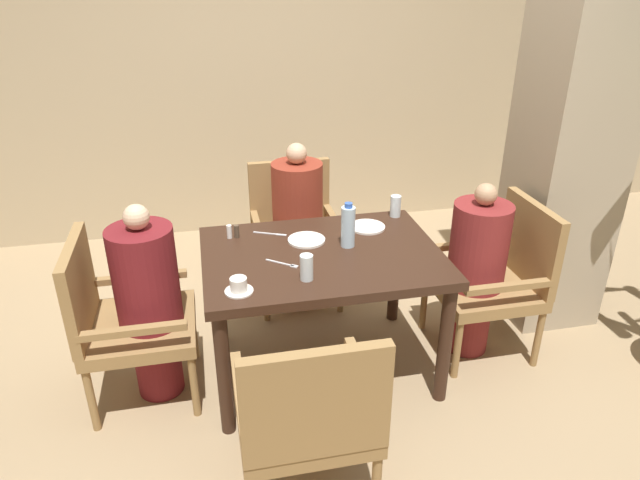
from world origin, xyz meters
TOP-DOWN VIEW (x-y plane):
  - ground_plane at (0.00, 0.00)m, footprint 16.00×16.00m
  - wall_back at (0.00, 2.06)m, footprint 8.00×0.06m
  - pillar_stone at (1.55, 0.30)m, footprint 0.52×0.52m
  - dining_table at (0.00, 0.00)m, footprint 1.23×0.90m
  - chair_left_side at (-1.03, 0.00)m, footprint 0.55×0.55m
  - diner_in_left_chair at (-0.89, 0.00)m, footprint 0.32×0.32m
  - chair_far_side at (0.00, 0.87)m, footprint 0.55×0.55m
  - diner_in_far_chair at (-0.00, 0.72)m, footprint 0.32×0.32m
  - chair_right_side at (1.03, 0.00)m, footprint 0.55×0.55m
  - diner_in_right_chair at (0.89, 0.00)m, footprint 0.32×0.32m
  - chair_near_corner at (-0.25, -0.87)m, footprint 0.55×0.55m
  - plate_main_left at (-0.05, 0.15)m, footprint 0.20×0.20m
  - plate_main_right at (0.32, 0.24)m, footprint 0.20×0.20m
  - teacup_with_saucer at (-0.45, -0.31)m, footprint 0.13×0.13m
  - water_bottle at (0.15, 0.05)m, footprint 0.07×0.07m
  - glass_tall_near at (0.52, 0.37)m, footprint 0.06×0.06m
  - glass_tall_mid at (-0.13, -0.26)m, footprint 0.06×0.06m
  - salt_shaker at (-0.45, 0.27)m, footprint 0.03×0.03m
  - pepper_shaker at (-0.42, 0.27)m, footprint 0.03×0.03m
  - fork_beside_plate at (-0.21, -0.09)m, footprint 0.15×0.12m
  - knife_beside_plate at (-0.22, 0.27)m, footprint 0.18×0.09m

SIDE VIEW (x-z plane):
  - ground_plane at x=0.00m, z-range 0.00..0.00m
  - chair_left_side at x=-1.03m, z-range 0.03..0.93m
  - chair_far_side at x=0.00m, z-range 0.03..0.93m
  - chair_right_side at x=1.03m, z-range 0.03..0.93m
  - chair_near_corner at x=-0.25m, z-range 0.03..0.93m
  - diner_in_right_chair at x=0.89m, z-range 0.01..1.06m
  - diner_in_left_chair at x=-0.89m, z-range 0.01..1.09m
  - diner_in_far_chair at x=0.00m, z-range 0.01..1.12m
  - dining_table at x=0.00m, z-range 0.27..1.00m
  - fork_beside_plate at x=-0.21m, z-range 0.73..0.74m
  - knife_beside_plate at x=-0.22m, z-range 0.73..0.74m
  - plate_main_left at x=-0.05m, z-range 0.73..0.75m
  - plate_main_right at x=0.32m, z-range 0.73..0.75m
  - teacup_with_saucer at x=-0.45m, z-range 0.73..0.80m
  - pepper_shaker at x=-0.42m, z-range 0.73..0.80m
  - salt_shaker at x=-0.45m, z-range 0.73..0.81m
  - glass_tall_near at x=0.52m, z-range 0.73..0.86m
  - glass_tall_mid at x=-0.13m, z-range 0.73..0.86m
  - water_bottle at x=0.15m, z-range 0.73..0.97m
  - pillar_stone at x=1.55m, z-range 0.00..2.70m
  - wall_back at x=0.00m, z-range 0.00..2.80m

